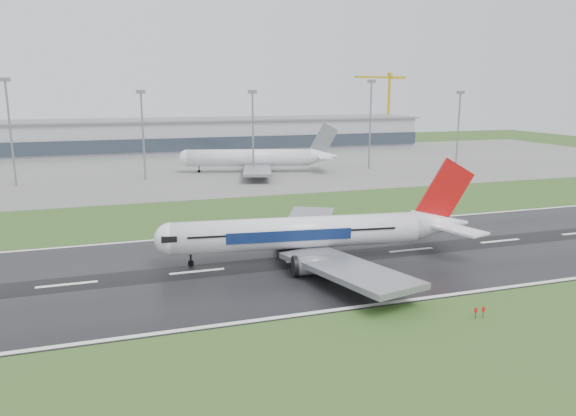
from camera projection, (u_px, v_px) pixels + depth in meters
name	position (u px, v px, depth m)	size (l,w,h in m)	color
ground	(311.00, 260.00, 94.93)	(520.00, 520.00, 0.00)	#2B4D1C
runway	(311.00, 260.00, 94.92)	(400.00, 45.00, 0.10)	black
apron	(200.00, 167.00, 211.16)	(400.00, 130.00, 0.08)	slate
terminal	(181.00, 136.00, 265.36)	(240.00, 36.00, 15.00)	#9698A1
main_airliner	(319.00, 213.00, 93.95)	(56.40, 53.71, 16.65)	white
parked_airliner	(256.00, 149.00, 195.76)	(58.64, 54.60, 17.19)	silver
tower_crane	(389.00, 107.00, 313.28)	(39.90, 2.18, 39.77)	gold
floodmast_1	(11.00, 135.00, 166.00)	(0.64, 0.64, 31.94)	gray
floodmast_2	(143.00, 137.00, 178.22)	(0.64, 0.64, 28.35)	gray
floodmast_3	(253.00, 135.00, 189.46)	(0.64, 0.64, 28.27)	gray
floodmast_4	(370.00, 127.00, 202.69)	(0.64, 0.64, 32.07)	gray
floodmast_5	(458.00, 130.00, 214.78)	(0.64, 0.64, 27.96)	gray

